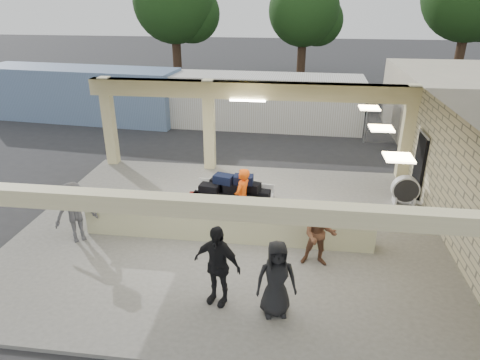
# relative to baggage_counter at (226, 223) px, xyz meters

# --- Properties ---
(ground) EXTENTS (120.00, 120.00, 0.00)m
(ground) POSITION_rel_baggage_counter_xyz_m (0.00, 0.50, -0.59)
(ground) COLOR #29292C
(ground) RESTS_ON ground
(pavilion) EXTENTS (12.01, 10.00, 3.55)m
(pavilion) POSITION_rel_baggage_counter_xyz_m (0.21, 1.16, 0.76)
(pavilion) COLOR slate
(pavilion) RESTS_ON ground
(baggage_counter) EXTENTS (8.20, 0.58, 0.98)m
(baggage_counter) POSITION_rel_baggage_counter_xyz_m (0.00, 0.00, 0.00)
(baggage_counter) COLOR beige
(baggage_counter) RESTS_ON pavilion
(luggage_cart) EXTENTS (2.57, 1.75, 1.42)m
(luggage_cart) POSITION_rel_baggage_counter_xyz_m (-0.10, 1.21, 0.28)
(luggage_cart) COLOR silver
(luggage_cart) RESTS_ON pavilion
(drum_fan) EXTENTS (0.87, 0.48, 0.97)m
(drum_fan) POSITION_rel_baggage_counter_xyz_m (5.40, 2.90, 0.03)
(drum_fan) COLOR silver
(drum_fan) RESTS_ON pavilion
(baggage_handler) EXTENTS (0.57, 0.75, 1.81)m
(baggage_handler) POSITION_rel_baggage_counter_xyz_m (0.34, 0.80, 0.42)
(baggage_handler) COLOR #FF550D
(baggage_handler) RESTS_ON pavilion
(passenger_a) EXTENTS (0.85, 0.39, 1.73)m
(passenger_a) POSITION_rel_baggage_counter_xyz_m (2.48, -0.91, 0.38)
(passenger_a) COLOR brown
(passenger_a) RESTS_ON pavilion
(passenger_b) EXTENTS (1.19, 0.73, 1.90)m
(passenger_b) POSITION_rel_baggage_counter_xyz_m (0.23, -2.64, 0.46)
(passenger_b) COLOR black
(passenger_b) RESTS_ON pavilion
(passenger_c) EXTENTS (1.12, 1.02, 1.74)m
(passenger_c) POSITION_rel_baggage_counter_xyz_m (-4.06, -0.61, 0.39)
(passenger_c) COLOR #4D4D52
(passenger_c) RESTS_ON pavilion
(passenger_d) EXTENTS (0.91, 0.51, 1.75)m
(passenger_d) POSITION_rel_baggage_counter_xyz_m (1.52, -2.86, 0.39)
(passenger_d) COLOR black
(passenger_d) RESTS_ON pavilion
(car_white_a) EXTENTS (4.79, 2.93, 1.28)m
(car_white_a) POSITION_rel_baggage_counter_xyz_m (9.79, 13.89, 0.05)
(car_white_a) COLOR white
(car_white_a) RESTS_ON ground
(car_dark) EXTENTS (4.81, 4.00, 1.56)m
(car_dark) POSITION_rel_baggage_counter_xyz_m (6.87, 14.68, 0.19)
(car_dark) COLOR black
(car_dark) RESTS_ON ground
(container_white) EXTENTS (12.29, 2.79, 2.65)m
(container_white) POSITION_rel_baggage_counter_xyz_m (-1.06, 11.57, 0.74)
(container_white) COLOR white
(container_white) RESTS_ON ground
(container_blue) EXTENTS (10.97, 3.56, 2.80)m
(container_blue) POSITION_rel_baggage_counter_xyz_m (-9.91, 11.66, 0.81)
(container_blue) COLOR #6981A8
(container_blue) RESTS_ON ground
(tree_left) EXTENTS (6.60, 6.30, 9.00)m
(tree_left) POSITION_rel_baggage_counter_xyz_m (-7.68, 24.66, 5.00)
(tree_left) COLOR #382619
(tree_left) RESTS_ON ground
(tree_mid) EXTENTS (6.00, 5.60, 8.00)m
(tree_mid) POSITION_rel_baggage_counter_xyz_m (2.32, 26.66, 4.38)
(tree_mid) COLOR #382619
(tree_mid) RESTS_ON ground
(adjacent_building) EXTENTS (6.00, 8.00, 3.20)m
(adjacent_building) POSITION_rel_baggage_counter_xyz_m (9.50, 10.50, 1.01)
(adjacent_building) COLOR beige
(adjacent_building) RESTS_ON ground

